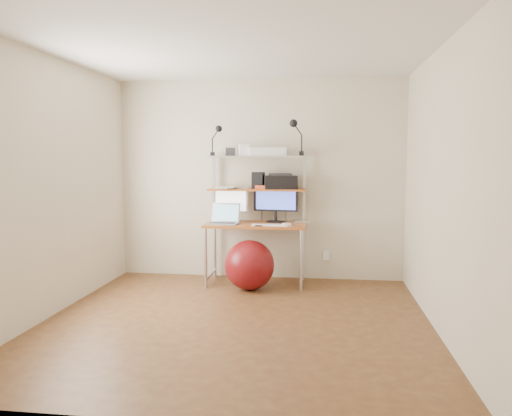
% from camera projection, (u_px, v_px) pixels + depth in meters
% --- Properties ---
extents(room, '(3.60, 3.60, 3.60)m').
position_uv_depth(room, '(235.00, 188.00, 4.53)').
color(room, brown).
rests_on(room, ground).
extents(computer_desk, '(1.20, 0.60, 1.57)m').
position_uv_depth(computer_desk, '(256.00, 205.00, 6.04)').
color(computer_desk, '#C26825').
rests_on(computer_desk, ground).
extents(desktop, '(1.20, 0.60, 0.00)m').
position_uv_depth(desktop, '(256.00, 223.00, 6.00)').
color(desktop, '#C26825').
rests_on(desktop, computer_desk).
extents(mid_shelf, '(1.18, 0.34, 0.00)m').
position_uv_depth(mid_shelf, '(257.00, 189.00, 6.09)').
color(mid_shelf, '#C26825').
rests_on(mid_shelf, computer_desk).
extents(top_shelf, '(1.18, 0.34, 0.00)m').
position_uv_depth(top_shelf, '(257.00, 156.00, 6.05)').
color(top_shelf, '#BBBCC1').
rests_on(top_shelf, computer_desk).
extents(floor, '(3.60, 3.60, 0.00)m').
position_uv_depth(floor, '(236.00, 322.00, 4.65)').
color(floor, brown).
rests_on(floor, ground).
extents(wall_outlet, '(0.08, 0.01, 0.12)m').
position_uv_depth(wall_outlet, '(326.00, 256.00, 6.28)').
color(wall_outlet, white).
rests_on(wall_outlet, room).
extents(monitor_silver, '(0.41, 0.16, 0.46)m').
position_uv_depth(monitor_silver, '(231.00, 202.00, 6.11)').
color(monitor_silver, '#ADADB2').
rests_on(monitor_silver, desktop).
extents(monitor_black, '(0.55, 0.18, 0.55)m').
position_uv_depth(monitor_black, '(276.00, 200.00, 6.09)').
color(monitor_black, black).
rests_on(monitor_black, desktop).
extents(laptop, '(0.38, 0.33, 0.31)m').
position_uv_depth(laptop, '(225.00, 220.00, 5.95)').
color(laptop, '#B6B6BA').
rests_on(laptop, desktop).
extents(keyboard, '(0.42, 0.13, 0.01)m').
position_uv_depth(keyboard, '(270.00, 225.00, 5.81)').
color(keyboard, white).
rests_on(keyboard, desktop).
extents(mouse, '(0.11, 0.09, 0.03)m').
position_uv_depth(mouse, '(287.00, 224.00, 5.80)').
color(mouse, white).
rests_on(mouse, desktop).
extents(mac_mini, '(0.20, 0.20, 0.03)m').
position_uv_depth(mac_mini, '(301.00, 221.00, 6.06)').
color(mac_mini, '#B6B6BA').
rests_on(mac_mini, desktop).
extents(phone, '(0.09, 0.15, 0.01)m').
position_uv_depth(phone, '(259.00, 225.00, 5.82)').
color(phone, black).
rests_on(phone, desktop).
extents(printer, '(0.43, 0.34, 0.19)m').
position_uv_depth(printer, '(280.00, 182.00, 6.05)').
color(printer, black).
rests_on(printer, mid_shelf).
extents(nas_cube, '(0.15, 0.15, 0.20)m').
position_uv_depth(nas_cube, '(258.00, 180.00, 6.10)').
color(nas_cube, black).
rests_on(nas_cube, mid_shelf).
extents(red_box, '(0.18, 0.14, 0.04)m').
position_uv_depth(red_box, '(263.00, 187.00, 6.02)').
color(red_box, '#BD411E').
rests_on(red_box, mid_shelf).
extents(scanner, '(0.48, 0.37, 0.11)m').
position_uv_depth(scanner, '(267.00, 151.00, 6.05)').
color(scanner, white).
rests_on(scanner, top_shelf).
extents(box_white, '(0.14, 0.13, 0.14)m').
position_uv_depth(box_white, '(244.00, 150.00, 6.05)').
color(box_white, white).
rests_on(box_white, top_shelf).
extents(box_grey, '(0.10, 0.10, 0.10)m').
position_uv_depth(box_grey, '(230.00, 152.00, 6.15)').
color(box_grey, '#2A2A2C').
rests_on(box_grey, top_shelf).
extents(clip_lamp_left, '(0.15, 0.08, 0.36)m').
position_uv_depth(clip_lamp_left, '(217.00, 134.00, 6.01)').
color(clip_lamp_left, black).
rests_on(clip_lamp_left, top_shelf).
extents(clip_lamp_right, '(0.17, 0.09, 0.43)m').
position_uv_depth(clip_lamp_right, '(295.00, 129.00, 5.87)').
color(clip_lamp_right, black).
rests_on(clip_lamp_right, top_shelf).
extents(exercise_ball, '(0.58, 0.58, 0.58)m').
position_uv_depth(exercise_ball, '(249.00, 265.00, 5.77)').
color(exercise_ball, maroon).
rests_on(exercise_ball, floor).
extents(paper_stack, '(0.34, 0.42, 0.02)m').
position_uv_depth(paper_stack, '(225.00, 187.00, 6.13)').
color(paper_stack, white).
rests_on(paper_stack, mid_shelf).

